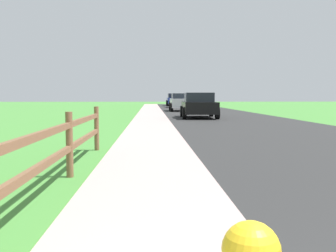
# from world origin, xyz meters

# --- Properties ---
(ground_plane) EXTENTS (120.00, 120.00, 0.00)m
(ground_plane) POSITION_xyz_m (0.00, 25.00, 0.00)
(ground_plane) COLOR #478B39
(road_asphalt) EXTENTS (7.00, 66.00, 0.01)m
(road_asphalt) POSITION_xyz_m (3.50, 27.00, 0.00)
(road_asphalt) COLOR #2C2C2C
(road_asphalt) RESTS_ON ground
(curb_concrete) EXTENTS (6.00, 66.00, 0.01)m
(curb_concrete) POSITION_xyz_m (-3.00, 27.00, 0.00)
(curb_concrete) COLOR #C1A09A
(curb_concrete) RESTS_ON ground
(grass_verge) EXTENTS (5.00, 66.00, 0.00)m
(grass_verge) POSITION_xyz_m (-4.50, 27.00, 0.01)
(grass_verge) COLOR #478B39
(grass_verge) RESTS_ON ground
(rail_fence) EXTENTS (0.11, 8.99, 1.05)m
(rail_fence) POSITION_xyz_m (-2.28, 4.11, 0.61)
(rail_fence) COLOR brown
(rail_fence) RESTS_ON ground
(parked_suv_black) EXTENTS (2.19, 4.54, 1.49)m
(parked_suv_black) POSITION_xyz_m (1.85, 21.82, 0.75)
(parked_suv_black) COLOR black
(parked_suv_black) RESTS_ON ground
(parked_car_silver) EXTENTS (2.05, 4.29, 1.52)m
(parked_car_silver) POSITION_xyz_m (1.64, 31.98, 0.78)
(parked_car_silver) COLOR #B7BABF
(parked_car_silver) RESTS_ON ground
(parked_car_red) EXTENTS (2.17, 4.33, 1.54)m
(parked_car_red) POSITION_xyz_m (2.10, 42.23, 0.78)
(parked_car_red) COLOR maroon
(parked_car_red) RESTS_ON ground
(parked_car_blue) EXTENTS (2.14, 4.70, 1.64)m
(parked_car_blue) POSITION_xyz_m (2.14, 49.41, 0.83)
(parked_car_blue) COLOR navy
(parked_car_blue) RESTS_ON ground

